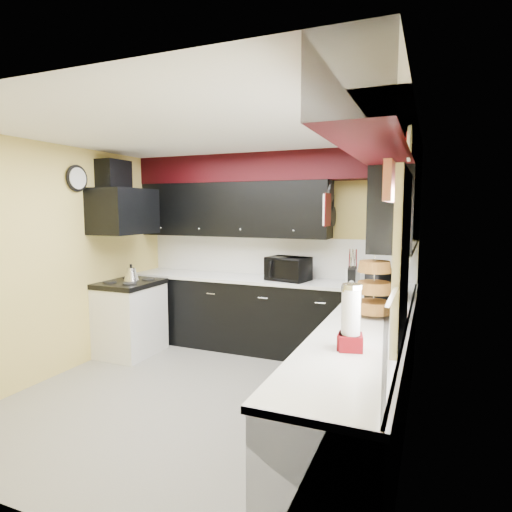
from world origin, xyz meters
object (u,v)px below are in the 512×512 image
Objects in this scene: microwave at (381,284)px; utensil_crock at (352,276)px; knife_block at (352,276)px; toaster_oven at (288,269)px; kettle at (131,274)px.

utensil_crock is (-0.39, 0.62, -0.04)m from microwave.
toaster_oven is at bearing 177.75° from knife_block.
microwave is 2.62× the size of utensil_crock.
microwave is 2.36× the size of knife_block.
knife_block is at bearing 13.71° from toaster_oven.
knife_block is at bearing 14.54° from kettle.
knife_block is at bearing 27.54° from microwave.
knife_block is (0.77, 0.02, -0.04)m from toaster_oven.
toaster_oven reaches higher than kettle.
toaster_oven is at bearing 57.94° from microwave.
toaster_oven is at bearing -176.20° from utensil_crock.
kettle is at bearing -164.86° from utensil_crock.
utensil_crock is at bearing 15.14° from kettle.
microwave is at bearing -13.84° from toaster_oven.
toaster_oven is at bearing 19.63° from kettle.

